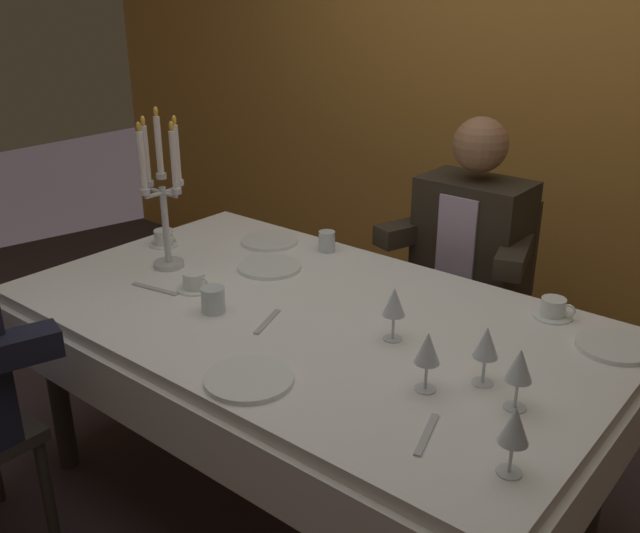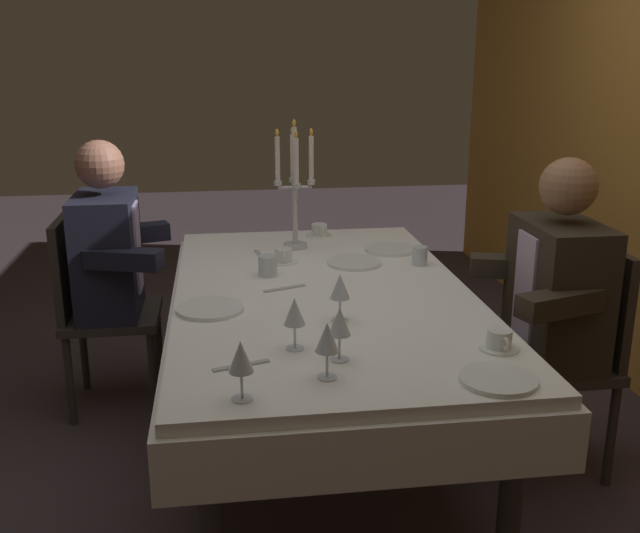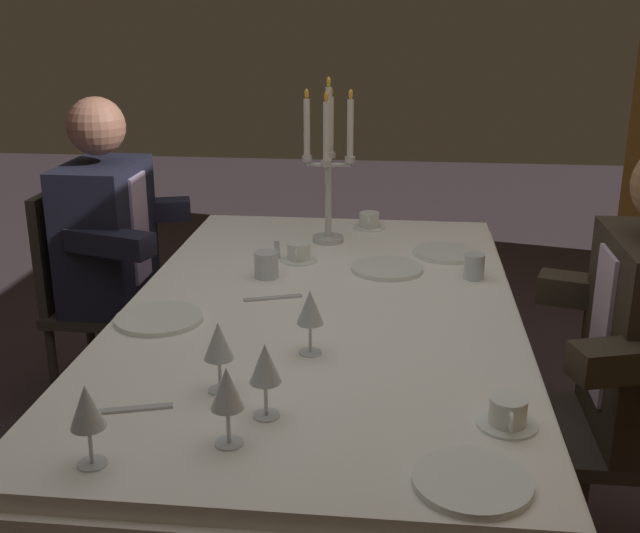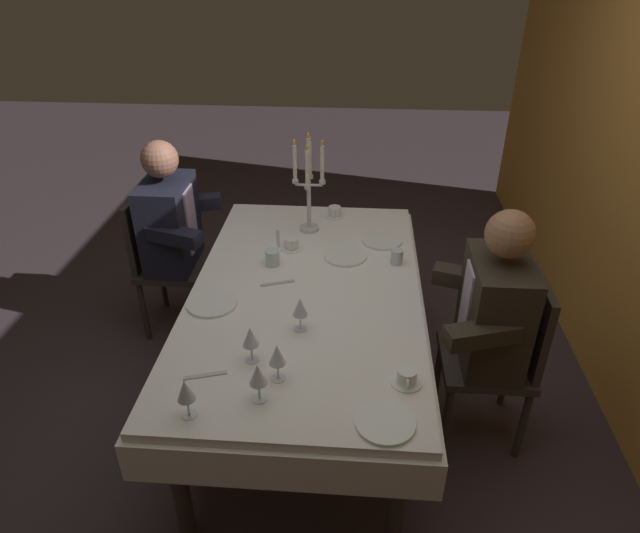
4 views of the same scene
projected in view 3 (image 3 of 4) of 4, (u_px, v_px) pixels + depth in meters
name	position (u px, v px, depth m)	size (l,w,h in m)	color
ground_plane	(320.00, 525.00, 2.46)	(12.00, 12.00, 0.00)	#3A2E33
dining_table	(320.00, 344.00, 2.26)	(1.94, 1.14, 0.74)	white
candelabra	(328.00, 166.00, 2.73)	(0.19, 0.19, 0.58)	silver
dinner_plate_0	(387.00, 268.00, 2.51)	(0.23, 0.23, 0.01)	white
dinner_plate_1	(159.00, 318.00, 2.11)	(0.24, 0.24, 0.01)	white
dinner_plate_2	(447.00, 253.00, 2.67)	(0.23, 0.23, 0.01)	white
dinner_plate_3	(472.00, 481.00, 1.39)	(0.21, 0.21, 0.01)	white
wine_glass_0	(87.00, 410.00, 1.42)	(0.07, 0.07, 0.16)	silver
wine_glass_1	(218.00, 343.00, 1.70)	(0.07, 0.07, 0.16)	silver
wine_glass_2	(227.00, 390.00, 1.49)	(0.07, 0.07, 0.16)	silver
wine_glass_3	(310.00, 309.00, 1.88)	(0.07, 0.07, 0.16)	silver
wine_glass_4	(265.00, 366.00, 1.59)	(0.07, 0.07, 0.16)	silver
water_tumbler_0	(474.00, 266.00, 2.43)	(0.06, 0.06, 0.08)	silver
water_tumbler_1	(266.00, 265.00, 2.44)	(0.08, 0.08, 0.08)	silver
coffee_cup_0	(299.00, 253.00, 2.60)	(0.13, 0.12, 0.06)	white
coffee_cup_1	(508.00, 414.00, 1.58)	(0.13, 0.12, 0.06)	white
coffee_cup_2	(369.00, 221.00, 2.97)	(0.13, 0.12, 0.06)	white
knife_0	(277.00, 250.00, 2.71)	(0.19, 0.02, 0.01)	#B7B7BC
fork_1	(132.00, 409.00, 1.65)	(0.17, 0.02, 0.01)	#B7B7BC
fork_2	(273.00, 298.00, 2.27)	(0.17, 0.02, 0.01)	#B7B7BC
seated_diner_0	(104.00, 233.00, 2.93)	(0.63, 0.48, 1.24)	#332D28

